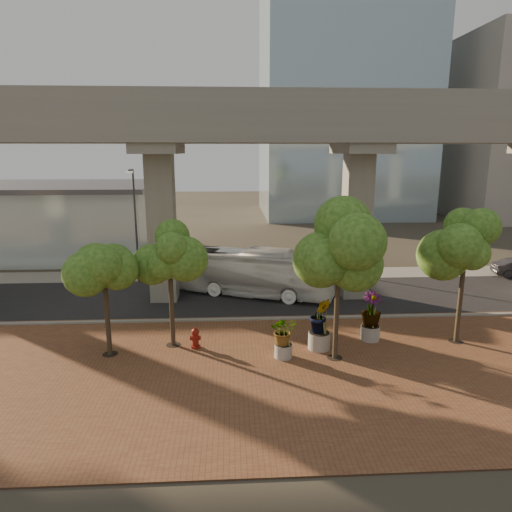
{
  "coord_description": "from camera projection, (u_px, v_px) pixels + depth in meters",
  "views": [
    {
      "loc": [
        -1.77,
        -25.72,
        9.19
      ],
      "look_at": [
        -0.34,
        0.5,
        3.09
      ],
      "focal_mm": 32.0,
      "sensor_mm": 36.0,
      "label": 1
    }
  ],
  "objects": [
    {
      "name": "street_tree_near_west",
      "position": [
        170.0,
        258.0,
        20.97
      ],
      "size": [
        3.49,
        3.49,
        5.9
      ],
      "color": "#443726",
      "rests_on": "ground"
    },
    {
      "name": "streetlamp_west",
      "position": [
        135.0,
        218.0,
        31.45
      ],
      "size": [
        0.39,
        1.15,
        7.93
      ],
      "color": "#2E2E33",
      "rests_on": "ground"
    },
    {
      "name": "far_sidewalk",
      "position": [
        255.0,
        274.0,
        34.48
      ],
      "size": [
        90.0,
        3.0,
        0.06
      ],
      "primitive_type": "cube",
      "color": "gray",
      "rests_on": "ground"
    },
    {
      "name": "station_pavilion",
      "position": [
        29.0,
        218.0,
        40.96
      ],
      "size": [
        23.0,
        13.0,
        6.3
      ],
      "color": "silver",
      "rests_on": "ground"
    },
    {
      "name": "transit_viaduct",
      "position": [
        260.0,
        183.0,
        27.49
      ],
      "size": [
        72.0,
        5.6,
        12.4
      ],
      "color": "gray",
      "rests_on": "ground"
    },
    {
      "name": "curb_strip",
      "position": [
        265.0,
        319.0,
        25.22
      ],
      "size": [
        70.0,
        0.25,
        0.16
      ],
      "primitive_type": "cube",
      "color": "gray",
      "rests_on": "ground"
    },
    {
      "name": "street_tree_far_west",
      "position": [
        103.0,
        261.0,
        19.94
      ],
      "size": [
        3.62,
        3.62,
        6.06
      ],
      "color": "#443726",
      "rests_on": "ground"
    },
    {
      "name": "asphalt_road",
      "position": [
        260.0,
        297.0,
        29.13
      ],
      "size": [
        90.0,
        8.0,
        0.04
      ],
      "primitive_type": "cube",
      "color": "black",
      "rests_on": "ground"
    },
    {
      "name": "ground",
      "position": [
        262.0,
        308.0,
        27.19
      ],
      "size": [
        160.0,
        160.0,
        0.0
      ],
      "primitive_type": "plane",
      "color": "#322C24",
      "rests_on": "ground"
    },
    {
      "name": "planter_front",
      "position": [
        284.0,
        333.0,
        20.36
      ],
      "size": [
        1.78,
        1.78,
        1.96
      ],
      "color": "#A19B92",
      "rests_on": "ground"
    },
    {
      "name": "street_tree_far_east",
      "position": [
        466.0,
        245.0,
        21.25
      ],
      "size": [
        3.7,
        3.7,
        6.51
      ],
      "color": "#443726",
      "rests_on": "ground"
    },
    {
      "name": "planter_right",
      "position": [
        371.0,
        312.0,
        22.22
      ],
      "size": [
        2.26,
        2.26,
        2.42
      ],
      "color": "gray",
      "rests_on": "ground"
    },
    {
      "name": "fire_hydrant",
      "position": [
        195.0,
        338.0,
        21.53
      ],
      "size": [
        0.51,
        0.46,
        1.02
      ],
      "color": "maroon",
      "rests_on": "ground"
    },
    {
      "name": "brick_plaza",
      "position": [
        275.0,
        371.0,
        19.4
      ],
      "size": [
        70.0,
        13.0,
        0.06
      ],
      "primitive_type": "cube",
      "color": "brown",
      "rests_on": "ground"
    },
    {
      "name": "planter_left",
      "position": [
        320.0,
        318.0,
        21.18
      ],
      "size": [
        2.29,
        2.29,
        2.52
      ],
      "color": "gray",
      "rests_on": "ground"
    },
    {
      "name": "street_tree_near_east",
      "position": [
        339.0,
        249.0,
        19.43
      ],
      "size": [
        4.34,
        4.34,
        7.02
      ],
      "color": "#443726",
      "rests_on": "ground"
    },
    {
      "name": "transit_bus",
      "position": [
        251.0,
        273.0,
        29.37
      ],
      "size": [
        10.94,
        6.27,
        3.0
      ],
      "primitive_type": "imported",
      "rotation": [
        0.0,
        0.0,
        1.2
      ],
      "color": "white",
      "rests_on": "ground"
    },
    {
      "name": "streetlamp_east",
      "position": [
        355.0,
        212.0,
        32.88
      ],
      "size": [
        0.41,
        1.21,
        8.32
      ],
      "color": "#2F2F34",
      "rests_on": "ground"
    }
  ]
}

